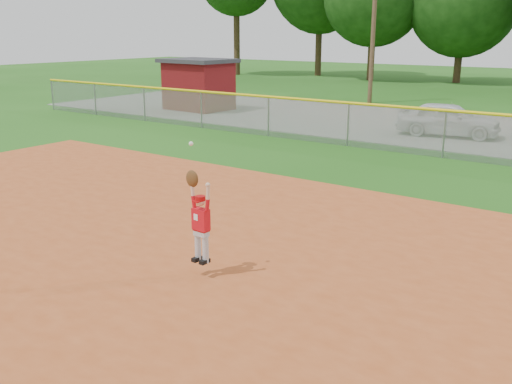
% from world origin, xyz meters
% --- Properties ---
extents(ground, '(120.00, 120.00, 0.00)m').
position_xyz_m(ground, '(0.00, 0.00, 0.00)').
color(ground, '#1E5313').
rests_on(ground, ground).
extents(clay_infield, '(24.00, 16.00, 0.04)m').
position_xyz_m(clay_infield, '(0.00, -3.00, 0.02)').
color(clay_infield, '#A7471E').
rests_on(clay_infield, ground).
extents(parking_strip, '(44.00, 10.00, 0.03)m').
position_xyz_m(parking_strip, '(0.00, 16.00, 0.01)').
color(parking_strip, gray).
rests_on(parking_strip, ground).
extents(car_white_a, '(3.94, 2.07, 1.28)m').
position_xyz_m(car_white_a, '(-1.09, 13.88, 0.67)').
color(car_white_a, silver).
rests_on(car_white_a, parking_strip).
extents(utility_shed, '(3.55, 2.84, 2.55)m').
position_xyz_m(utility_shed, '(-13.83, 14.23, 1.30)').
color(utility_shed, '#5A0C0E').
rests_on(utility_shed, ground).
extents(outfield_fence, '(40.06, 0.10, 1.55)m').
position_xyz_m(outfield_fence, '(0.00, 10.00, 0.88)').
color(outfield_fence, gray).
rests_on(outfield_fence, ground).
extents(ballplayer, '(0.49, 0.21, 1.95)m').
position_xyz_m(ballplayer, '(-0.26, -1.33, 1.02)').
color(ballplayer, silver).
rests_on(ballplayer, ground).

